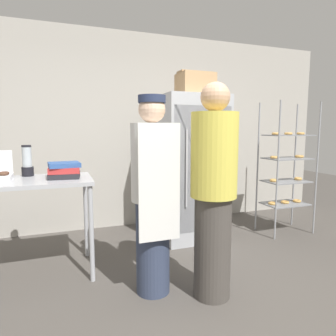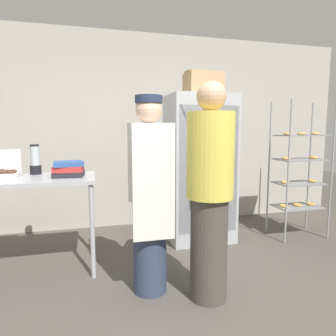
% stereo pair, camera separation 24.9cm
% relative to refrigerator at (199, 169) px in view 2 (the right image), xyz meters
% --- Properties ---
extents(ground_plane, '(14.00, 14.00, 0.00)m').
position_rel_refrigerator_xyz_m(ground_plane, '(-0.61, -1.58, -0.91)').
color(ground_plane, '#4C4742').
extents(back_wall, '(6.40, 0.12, 2.74)m').
position_rel_refrigerator_xyz_m(back_wall, '(-0.61, 0.85, 0.46)').
color(back_wall, '#ADA89E').
rests_on(back_wall, ground_plane).
extents(refrigerator, '(0.79, 0.67, 1.81)m').
position_rel_refrigerator_xyz_m(refrigerator, '(0.00, 0.00, 0.00)').
color(refrigerator, '#ADAFB5').
rests_on(refrigerator, ground_plane).
extents(baking_rack, '(0.66, 0.42, 1.75)m').
position_rel_refrigerator_xyz_m(baking_rack, '(1.29, -0.23, -0.05)').
color(baking_rack, '#93969B').
rests_on(baking_rack, ground_plane).
extents(prep_counter, '(1.21, 0.68, 0.93)m').
position_rel_refrigerator_xyz_m(prep_counter, '(-1.89, -0.44, -0.08)').
color(prep_counter, '#ADAFB5').
rests_on(prep_counter, ground_plane).
extents(donut_box, '(0.24, 0.22, 0.26)m').
position_rel_refrigerator_xyz_m(donut_box, '(-2.11, -0.38, 0.08)').
color(donut_box, white).
rests_on(donut_box, prep_counter).
extents(blender_pitcher, '(0.11, 0.11, 0.31)m').
position_rel_refrigerator_xyz_m(blender_pitcher, '(-1.87, -0.20, 0.16)').
color(blender_pitcher, black).
rests_on(blender_pitcher, prep_counter).
extents(binder_stack, '(0.30, 0.28, 0.15)m').
position_rel_refrigerator_xyz_m(binder_stack, '(-1.53, -0.45, 0.10)').
color(binder_stack, '#232328').
rests_on(binder_stack, prep_counter).
extents(cardboard_storage_box, '(0.42, 0.34, 0.28)m').
position_rel_refrigerator_xyz_m(cardboard_storage_box, '(0.03, -0.01, 1.04)').
color(cardboard_storage_box, tan).
rests_on(cardboard_storage_box, refrigerator).
extents(person_baker, '(0.35, 0.37, 1.66)m').
position_rel_refrigerator_xyz_m(person_baker, '(-0.86, -1.10, -0.04)').
color(person_baker, '#333D56').
rests_on(person_baker, ground_plane).
extents(person_customer, '(0.37, 0.37, 1.76)m').
position_rel_refrigerator_xyz_m(person_customer, '(-0.41, -1.33, -0.01)').
color(person_customer, '#47423D').
rests_on(person_customer, ground_plane).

